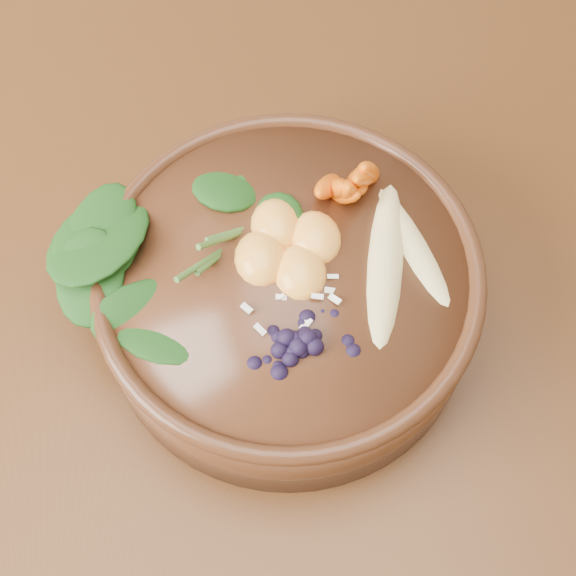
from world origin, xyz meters
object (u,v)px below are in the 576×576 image
Objects in this scene: stoneware_bowl at (288,294)px; kale_heap at (219,191)px; dining_table at (211,406)px; mandarin_cluster at (288,237)px; banana_halves at (402,244)px; blueberry_pile at (302,332)px; carrot_cluster at (346,145)px.

stoneware_bowl is 0.10m from kale_heap.
dining_table is 17.14× the size of mandarin_cluster.
banana_halves is 1.78× the size of mandarin_cluster.
blueberry_pile reaches higher than dining_table.
mandarin_cluster is 0.69× the size of blueberry_pile.
stoneware_bowl is at bearing -177.26° from banana_halves.
kale_heap reaches higher than blueberry_pile.
kale_heap reaches higher than dining_table.
stoneware_bowl is 0.12m from carrot_cluster.
dining_table is 8.30× the size of kale_heap.
stoneware_bowl is 0.09m from blueberry_pile.
banana_halves is at bearing 13.23° from dining_table.
stoneware_bowl is 0.06m from mandarin_cluster.
kale_heap is at bearing 110.12° from blueberry_pile.
banana_halves is at bearing -66.94° from carrot_cluster.
kale_heap reaches higher than banana_halves.
dining_table is 9.64× the size of banana_halves.
mandarin_cluster is (0.05, -0.04, -0.01)m from kale_heap.
kale_heap is at bearing 136.53° from mandarin_cluster.
mandarin_cluster is 0.08m from blueberry_pile.
stoneware_bowl is at bearing -123.69° from carrot_cluster.
kale_heap is at bearing 72.04° from dining_table.
blueberry_pile is at bearing -88.82° from stoneware_bowl.
kale_heap is 0.06m from mandarin_cluster.
banana_halves is (0.16, 0.04, 0.19)m from dining_table.
stoneware_bowl is 1.77× the size of banana_halves.
kale_heap is (-0.04, 0.06, 0.06)m from stoneware_bowl.
mandarin_cluster reaches higher than banana_halves.
mandarin_cluster is (-0.05, -0.06, -0.02)m from carrot_cluster.
carrot_cluster reaches higher than banana_halves.
blueberry_pile is (0.05, -0.12, -0.00)m from kale_heap.
banana_halves reaches higher than stoneware_bowl.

